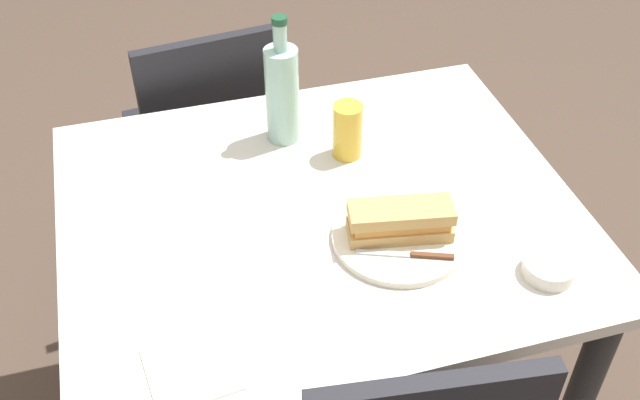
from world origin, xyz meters
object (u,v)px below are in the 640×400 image
object	(u,v)px
beer_glass	(347,131)
chair_near	(211,139)
plate_near	(399,237)
knife_near	(411,255)
olive_bowl	(549,268)
dining_table	(320,249)
baguette_sandwich_near	(400,221)
water_bottle	(282,92)

from	to	relation	value
beer_glass	chair_near	bearing A→B (deg)	-62.74
chair_near	plate_near	xyz separation A→B (m)	(-0.26, 0.75, 0.26)
knife_near	olive_bowl	xyz separation A→B (m)	(-0.23, 0.10, -0.00)
dining_table	baguette_sandwich_near	distance (m)	0.24
knife_near	water_bottle	distance (m)	0.47
dining_table	olive_bowl	distance (m)	0.47
water_bottle	dining_table	bearing A→B (deg)	93.03
plate_near	baguette_sandwich_near	size ratio (longest dim) A/B	1.26
dining_table	chair_near	distance (m)	0.65
baguette_sandwich_near	water_bottle	size ratio (longest dim) A/B	0.69
dining_table	beer_glass	xyz separation A→B (m)	(-0.10, -0.15, 0.18)
dining_table	beer_glass	size ratio (longest dim) A/B	8.17
plate_near	water_bottle	distance (m)	0.42
dining_table	chair_near	size ratio (longest dim) A/B	1.20
dining_table	chair_near	world-z (taller)	chair_near
chair_near	baguette_sandwich_near	bearing A→B (deg)	108.95
plate_near	knife_near	distance (m)	0.06
dining_table	plate_near	size ratio (longest dim) A/B	3.98
chair_near	plate_near	bearing A→B (deg)	108.95
olive_bowl	knife_near	bearing A→B (deg)	-22.74
plate_near	chair_near	bearing A→B (deg)	-71.05
baguette_sandwich_near	plate_near	bearing A→B (deg)	-45.00
knife_near	water_bottle	xyz separation A→B (m)	(0.13, -0.44, 0.10)
dining_table	plate_near	world-z (taller)	plate_near
knife_near	baguette_sandwich_near	bearing A→B (deg)	-89.36
plate_near	water_bottle	xyz separation A→B (m)	(0.13, -0.38, 0.11)
baguette_sandwich_near	olive_bowl	xyz separation A→B (m)	(-0.23, 0.16, -0.03)
plate_near	beer_glass	size ratio (longest dim) A/B	2.05
plate_near	olive_bowl	xyz separation A→B (m)	(-0.23, 0.16, 0.01)
baguette_sandwich_near	water_bottle	distance (m)	0.41
beer_glass	olive_bowl	distance (m)	0.51
plate_near	water_bottle	size ratio (longest dim) A/B	0.87
plate_near	olive_bowl	size ratio (longest dim) A/B	2.64
chair_near	dining_table	bearing A→B (deg)	102.55
chair_near	olive_bowl	distance (m)	1.07
water_bottle	chair_near	bearing A→B (deg)	-71.38
plate_near	baguette_sandwich_near	world-z (taller)	baguette_sandwich_near
dining_table	plate_near	bearing A→B (deg)	132.74
chair_near	knife_near	xyz separation A→B (m)	(-0.26, 0.81, 0.27)
chair_near	baguette_sandwich_near	distance (m)	0.85
beer_glass	olive_bowl	world-z (taller)	beer_glass
dining_table	plate_near	xyz separation A→B (m)	(-0.12, 0.13, 0.13)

